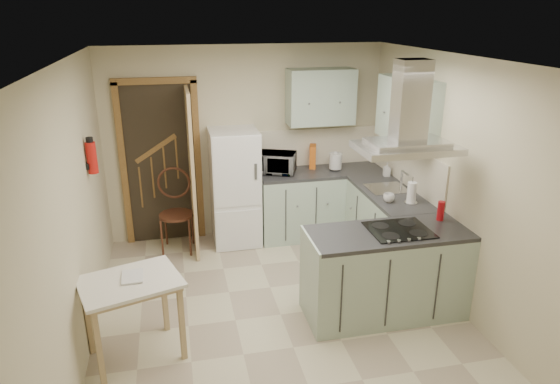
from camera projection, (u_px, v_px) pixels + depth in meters
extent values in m
plane|color=#C3BA97|center=(281.00, 314.00, 5.03)|extent=(4.20, 4.20, 0.00)
plane|color=silver|center=(281.00, 60.00, 4.17)|extent=(4.20, 4.20, 0.00)
plane|color=#C3B997|center=(246.00, 143.00, 6.53)|extent=(3.60, 0.00, 3.60)
plane|color=#C3B997|center=(74.00, 215.00, 4.24)|extent=(0.00, 4.20, 4.20)
plane|color=#C3B997|center=(457.00, 185.00, 4.97)|extent=(0.00, 4.20, 4.20)
cube|color=brown|center=(161.00, 164.00, 6.35)|extent=(1.10, 0.12, 2.10)
cube|color=white|center=(235.00, 188.00, 6.38)|extent=(0.60, 0.60, 1.50)
cube|color=#9EB2A0|center=(300.00, 204.00, 6.66)|extent=(1.08, 0.60, 0.90)
cube|color=#9EB2A0|center=(378.00, 218.00, 6.21)|extent=(0.60, 1.95, 0.90)
cube|color=beige|center=(316.00, 147.00, 6.75)|extent=(1.68, 0.02, 0.50)
cube|color=#9EB2A0|center=(321.00, 97.00, 6.35)|extent=(0.85, 0.35, 0.70)
cube|color=#9EB2A0|center=(407.00, 110.00, 5.51)|extent=(0.35, 0.90, 0.70)
cube|color=#9EB2A0|center=(386.00, 273.00, 4.92)|extent=(1.55, 0.65, 0.90)
cube|color=black|center=(399.00, 230.00, 4.78)|extent=(0.58, 0.50, 0.01)
cube|color=silver|center=(406.00, 148.00, 4.50)|extent=(0.90, 0.55, 0.10)
cube|color=silver|center=(387.00, 188.00, 5.90)|extent=(0.45, 0.40, 0.01)
cylinder|color=#B2140F|center=(92.00, 158.00, 4.99)|extent=(0.10, 0.10, 0.32)
cube|color=#DCB087|center=(134.00, 319.00, 4.31)|extent=(0.95, 0.82, 0.76)
cube|color=#462617|center=(176.00, 215.00, 6.23)|extent=(0.48, 0.48, 0.96)
imported|color=black|center=(276.00, 163.00, 6.44)|extent=(0.57, 0.49, 0.27)
cylinder|color=silver|center=(336.00, 161.00, 6.56)|extent=(0.22, 0.22, 0.25)
cube|color=#C95C17|center=(313.00, 156.00, 6.65)|extent=(0.14, 0.22, 0.30)
imported|color=#A1A1AC|center=(387.00, 169.00, 6.32)|extent=(0.09, 0.09, 0.17)
cylinder|color=white|center=(412.00, 192.00, 5.42)|extent=(0.12, 0.12, 0.25)
imported|color=silver|center=(389.00, 198.00, 5.48)|extent=(0.15, 0.15, 0.09)
cylinder|color=#B70F17|center=(441.00, 211.00, 4.99)|extent=(0.09, 0.09, 0.20)
imported|color=#9A4B33|center=(121.00, 273.00, 4.18)|extent=(0.19, 0.25, 0.11)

